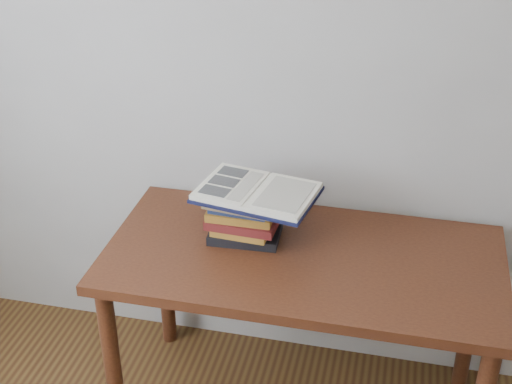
# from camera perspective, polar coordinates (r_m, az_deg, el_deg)

# --- Properties ---
(room_shell) EXTENTS (3.54, 3.54, 2.62)m
(room_shell) POSITION_cam_1_polar(r_m,az_deg,el_deg) (0.90, -19.26, -4.30)
(room_shell) COLOR #B1B0A7
(room_shell) RESTS_ON ground
(desk) EXTENTS (1.35, 0.68, 0.73)m
(desk) POSITION_cam_1_polar(r_m,az_deg,el_deg) (2.50, 3.72, -6.87)
(desk) COLOR #4E2713
(desk) RESTS_ON ground
(book_stack) EXTENTS (0.26, 0.21, 0.18)m
(book_stack) POSITION_cam_1_polar(r_m,az_deg,el_deg) (2.48, -1.00, -1.96)
(book_stack) COLOR black
(book_stack) RESTS_ON desk
(open_book) EXTENTS (0.43, 0.34, 0.03)m
(open_book) POSITION_cam_1_polar(r_m,az_deg,el_deg) (2.41, 0.09, -0.02)
(open_book) COLOR black
(open_book) RESTS_ON book_stack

